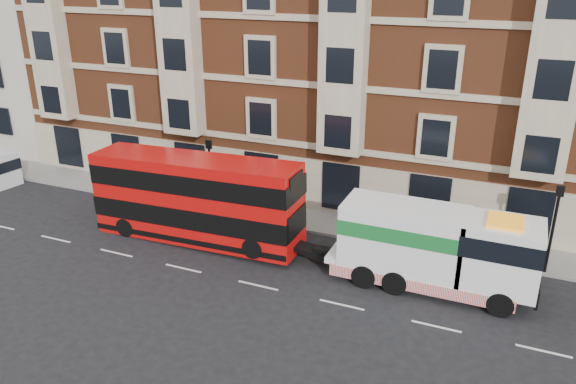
# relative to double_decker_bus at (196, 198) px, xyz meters

# --- Properties ---
(ground) EXTENTS (120.00, 120.00, 0.00)m
(ground) POSITION_rel_double_decker_bus_xyz_m (4.95, -2.94, -2.42)
(ground) COLOR black
(ground) RESTS_ON ground
(sidewalk) EXTENTS (90.00, 3.00, 0.15)m
(sidewalk) POSITION_rel_double_decker_bus_xyz_m (4.95, 4.56, -2.34)
(sidewalk) COLOR slate
(sidewalk) RESTS_ON ground
(victorian_terrace) EXTENTS (45.00, 12.00, 20.40)m
(victorian_terrace) POSITION_rel_double_decker_bus_xyz_m (5.45, 12.06, 7.65)
(victorian_terrace) COLOR brown
(victorian_terrace) RESTS_ON ground
(lamp_post_west) EXTENTS (0.35, 0.15, 4.35)m
(lamp_post_west) POSITION_rel_double_decker_bus_xyz_m (-1.05, 3.26, 0.26)
(lamp_post_west) COLOR black
(lamp_post_west) RESTS_ON sidewalk
(lamp_post_east) EXTENTS (0.35, 0.15, 4.35)m
(lamp_post_east) POSITION_rel_double_decker_bus_xyz_m (16.95, 3.26, 0.26)
(lamp_post_east) COLOR black
(lamp_post_east) RESTS_ON sidewalk
(double_decker_bus) EXTENTS (11.28, 2.59, 4.56)m
(double_decker_bus) POSITION_rel_double_decker_bus_xyz_m (0.00, 0.00, 0.00)
(double_decker_bus) COLOR red
(double_decker_bus) RESTS_ON ground
(tow_truck) EXTENTS (9.03, 2.67, 3.76)m
(tow_truck) POSITION_rel_double_decker_bus_xyz_m (12.06, 0.00, -0.42)
(tow_truck) COLOR white
(tow_truck) RESTS_ON ground
(pedestrian) EXTENTS (0.73, 0.54, 1.84)m
(pedestrian) POSITION_rel_double_decker_bus_xyz_m (-6.86, 4.40, -1.35)
(pedestrian) COLOR #1B2237
(pedestrian) RESTS_ON sidewalk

